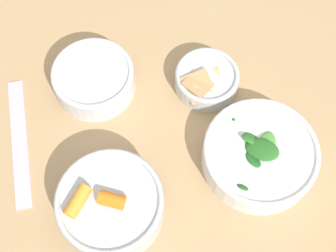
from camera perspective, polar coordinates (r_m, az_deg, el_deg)
name	(u,v)px	position (r m, az deg, el deg)	size (l,w,h in m)	color
ground_plane	(182,216)	(1.58, 1.72, -10.93)	(10.00, 10.00, 0.00)	gray
dining_table	(190,140)	(0.98, 2.73, -1.67)	(1.23, 0.81, 0.75)	tan
bowl_carrots	(110,204)	(0.78, -7.06, -9.46)	(0.17, 0.17, 0.08)	silver
bowl_greens	(259,154)	(0.82, 11.03, -3.42)	(0.20, 0.20, 0.07)	white
bowl_beans_hotdog	(94,79)	(0.89, -8.98, 5.63)	(0.15, 0.15, 0.06)	silver
bowl_cookies	(207,79)	(0.88, 4.72, 5.70)	(0.12, 0.12, 0.05)	silver
ruler	(19,141)	(0.89, -17.65, -1.80)	(0.26, 0.06, 0.00)	#EFB7C6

